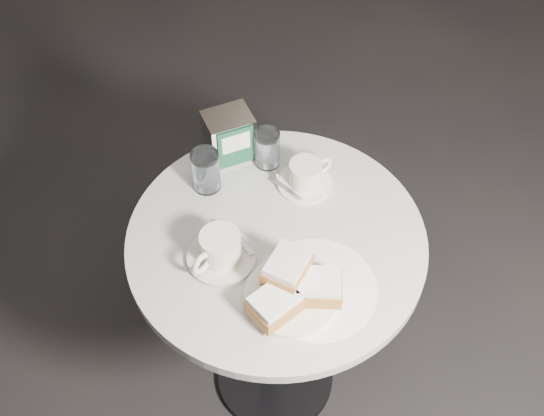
{
  "coord_description": "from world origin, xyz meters",
  "views": [
    {
      "loc": [
        -0.49,
        -0.81,
        2.01
      ],
      "look_at": [
        0.0,
        0.02,
        0.83
      ],
      "focal_mm": 45.0,
      "sensor_mm": 36.0,
      "label": 1
    }
  ],
  "objects": [
    {
      "name": "coffee_cup_left",
      "position": [
        -0.14,
        0.01,
        0.78
      ],
      "size": [
        0.2,
        0.2,
        0.08
      ],
      "rotation": [
        0.0,
        0.0,
        0.33
      ],
      "color": "beige",
      "rests_on": "cafe_table"
    },
    {
      "name": "water_glass_left",
      "position": [
        -0.06,
        0.22,
        0.8
      ],
      "size": [
        0.08,
        0.08,
        0.11
      ],
      "rotation": [
        0.0,
        0.0,
        0.28
      ],
      "color": "white",
      "rests_on": "cafe_table"
    },
    {
      "name": "water_glass_right",
      "position": [
        0.1,
        0.21,
        0.79
      ],
      "size": [
        0.08,
        0.08,
        0.1
      ],
      "rotation": [
        0.0,
        0.0,
        -0.42
      ],
      "color": "white",
      "rests_on": "cafe_table"
    },
    {
      "name": "ground",
      "position": [
        0.0,
        0.0,
        0.0
      ],
      "size": [
        7.0,
        7.0,
        0.0
      ],
      "primitive_type": "plane",
      "color": "black",
      "rests_on": "ground"
    },
    {
      "name": "cafe_table",
      "position": [
        0.0,
        0.0,
        0.55
      ],
      "size": [
        0.7,
        0.7,
        0.74
      ],
      "color": "black",
      "rests_on": "ground"
    },
    {
      "name": "napkin_dispenser",
      "position": [
        0.03,
        0.28,
        0.81
      ],
      "size": [
        0.13,
        0.11,
        0.13
      ],
      "rotation": [
        0.0,
        0.0,
        -0.14
      ],
      "color": "silver",
      "rests_on": "cafe_table"
    },
    {
      "name": "sugar_spill",
      "position": [
        0.0,
        -0.16,
        0.75
      ],
      "size": [
        0.35,
        0.35,
        0.0
      ],
      "primitive_type": "cylinder",
      "rotation": [
        0.0,
        0.0,
        -0.37
      ],
      "color": "white",
      "rests_on": "cafe_table"
    },
    {
      "name": "beignet_plate",
      "position": [
        -0.06,
        -0.16,
        0.78
      ],
      "size": [
        0.23,
        0.23,
        0.1
      ],
      "rotation": [
        0.0,
        0.0,
        -0.14
      ],
      "color": "silver",
      "rests_on": "cafe_table"
    },
    {
      "name": "coffee_cup_right",
      "position": [
        0.15,
        0.1,
        0.78
      ],
      "size": [
        0.15,
        0.14,
        0.07
      ],
      "rotation": [
        0.0,
        0.0,
        -0.01
      ],
      "color": "white",
      "rests_on": "cafe_table"
    }
  ]
}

